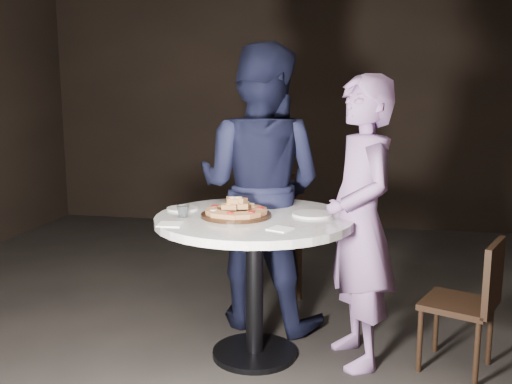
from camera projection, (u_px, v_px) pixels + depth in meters
floor at (239, 357)px, 3.39m from camera, size 7.00×7.00×0.00m
table at (254, 243)px, 3.30m from camera, size 1.27×1.27×0.86m
serving_board at (236, 215)px, 3.25m from camera, size 0.42×0.42×0.02m
focaccia_pile at (236, 209)px, 3.25m from camera, size 0.36×0.36×0.10m
plate_left at (182, 209)px, 3.44m from camera, size 0.24×0.24×0.01m
plate_right at (312, 214)px, 3.28m from camera, size 0.25×0.25×0.01m
water_glass at (183, 211)px, 3.22m from camera, size 0.09×0.09×0.07m
napkin_near at (170, 224)px, 3.05m from camera, size 0.14×0.14×0.01m
napkin_far at (280, 229)px, 2.95m from camera, size 0.15×0.15×0.01m
chair_far at (274, 224)px, 4.34m from camera, size 0.52×0.54×0.98m
chair_right at (473, 297)px, 3.15m from camera, size 0.49×0.48×0.77m
diner_navy at (260, 187)px, 3.78m from camera, size 1.04×0.89×1.87m
diner_teal at (360, 223)px, 3.22m from camera, size 0.59×0.71×1.66m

